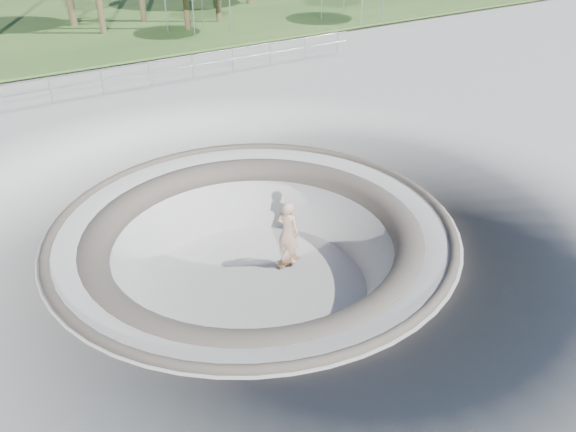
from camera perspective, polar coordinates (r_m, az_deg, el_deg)
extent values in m
plane|color=#AFAFAA|center=(14.31, -3.57, -0.89)|extent=(180.00, 180.00, 0.00)
torus|color=#AFAFAA|center=(15.44, -3.34, -7.25)|extent=(14.00, 14.00, 4.00)
cylinder|color=#AFAFAA|center=(15.41, -3.34, -7.11)|extent=(6.60, 6.60, 0.10)
torus|color=#524B42|center=(14.32, -3.57, -0.96)|extent=(10.24, 10.24, 0.24)
torus|color=#524B42|center=(14.55, -3.52, -2.41)|extent=(8.91, 8.91, 0.81)
cube|color=#2D5020|center=(45.65, -26.94, 18.22)|extent=(180.00, 36.00, 0.12)
ellipsoid|color=brown|center=(73.65, -22.70, 16.13)|extent=(61.60, 44.00, 28.60)
ellipsoid|color=brown|center=(75.98, -0.30, 20.63)|extent=(42.00, 30.00, 19.50)
cylinder|color=#94989C|center=(24.27, -18.59, 13.92)|extent=(25.00, 0.05, 0.05)
cylinder|color=#94989C|center=(24.39, -18.41, 12.91)|extent=(25.00, 0.05, 0.05)
cube|color=#94643B|center=(16.12, 0.01, -4.62)|extent=(0.78, 0.33, 0.02)
cylinder|color=#A4A4A8|center=(16.14, 0.01, -4.72)|extent=(0.06, 0.16, 0.03)
cylinder|color=#A4A4A8|center=(16.14, 0.01, -4.72)|extent=(0.06, 0.16, 0.03)
cylinder|color=silver|center=(16.14, 0.01, -4.74)|extent=(0.06, 0.04, 0.06)
cylinder|color=silver|center=(16.14, 0.01, -4.74)|extent=(0.06, 0.04, 0.06)
cylinder|color=silver|center=(16.14, 0.01, -4.74)|extent=(0.06, 0.04, 0.06)
cylinder|color=silver|center=(16.14, 0.01, -4.74)|extent=(0.06, 0.04, 0.06)
imported|color=tan|center=(15.58, 0.01, -1.70)|extent=(0.69, 0.82, 1.92)
cylinder|color=#94989C|center=(32.37, -10.23, 18.96)|extent=(0.06, 0.06, 2.00)
cylinder|color=#94989C|center=(33.45, -6.04, 19.61)|extent=(0.06, 0.06, 2.00)
cylinder|color=#94989C|center=(34.68, -12.08, 19.53)|extent=(0.06, 0.06, 2.00)
cylinder|color=#94989C|center=(35.69, -8.09, 20.16)|extent=(0.06, 0.06, 2.00)
cylinder|color=#94989C|center=(35.81, 6.23, 20.47)|extent=(0.06, 0.06, 2.20)
cylinder|color=#94989C|center=(37.63, 9.78, 20.70)|extent=(0.06, 0.06, 2.20)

